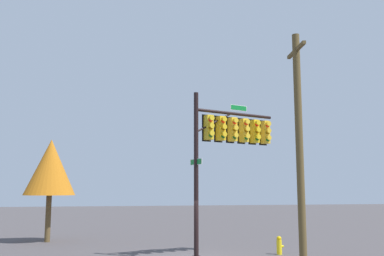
{
  "coord_description": "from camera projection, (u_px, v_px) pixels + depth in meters",
  "views": [
    {
      "loc": [
        -3.88,
        -18.22,
        2.99
      ],
      "look_at": [
        -0.22,
        -0.2,
        5.6
      ],
      "focal_mm": 40.28,
      "sensor_mm": 36.0,
      "label": 1
    }
  ],
  "objects": [
    {
      "name": "fire_hydrant",
      "position": [
        279.0,
        245.0,
        19.85
      ],
      "size": [
        0.33,
        0.24,
        0.83
      ],
      "color": "yellow",
      "rests_on": "ground_plane"
    },
    {
      "name": "utility_pole",
      "position": [
        299.0,
        147.0,
        15.33
      ],
      "size": [
        0.33,
        1.8,
        8.65
      ],
      "color": "brown",
      "rests_on": "ground_plane"
    },
    {
      "name": "tree_near",
      "position": [
        50.0,
        168.0,
        25.05
      ],
      "size": [
        2.91,
        2.91,
        5.87
      ],
      "color": "brown",
      "rests_on": "ground_plane"
    },
    {
      "name": "signal_pole_assembly",
      "position": [
        230.0,
        138.0,
        19.67
      ],
      "size": [
        4.22,
        2.03,
        7.21
      ],
      "color": "black",
      "rests_on": "ground_plane"
    }
  ]
}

